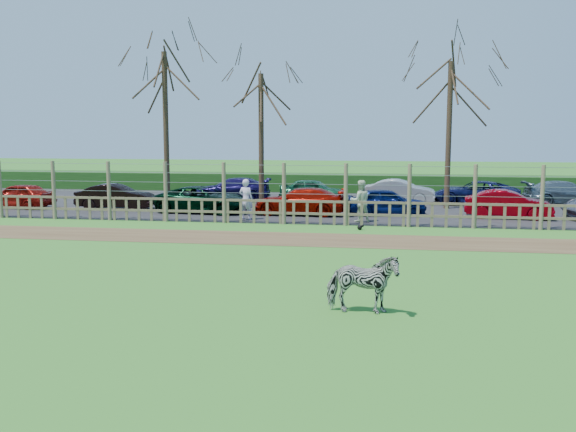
# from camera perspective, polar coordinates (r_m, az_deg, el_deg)

# --- Properties ---
(ground) EXTENTS (120.00, 120.00, 0.00)m
(ground) POSITION_cam_1_polar(r_m,az_deg,el_deg) (18.42, -4.26, -4.38)
(ground) COLOR #579736
(ground) RESTS_ON ground
(dirt_strip) EXTENTS (34.00, 2.80, 0.01)m
(dirt_strip) POSITION_cam_1_polar(r_m,az_deg,el_deg) (22.74, -1.74, -2.00)
(dirt_strip) COLOR brown
(dirt_strip) RESTS_ON ground
(asphalt) EXTENTS (44.00, 13.00, 0.04)m
(asphalt) POSITION_cam_1_polar(r_m,az_deg,el_deg) (32.53, 1.43, 0.99)
(asphalt) COLOR #232326
(asphalt) RESTS_ON ground
(hedge) EXTENTS (46.00, 2.00, 1.10)m
(hedge) POSITION_cam_1_polar(r_m,az_deg,el_deg) (39.39, 2.72, 2.95)
(hedge) COLOR #1E4716
(hedge) RESTS_ON ground
(fence) EXTENTS (30.16, 0.16, 2.50)m
(fence) POSITION_cam_1_polar(r_m,az_deg,el_deg) (26.04, -0.36, 1.03)
(fence) COLOR brown
(fence) RESTS_ON ground
(tree_left) EXTENTS (4.80, 4.80, 7.88)m
(tree_left) POSITION_cam_1_polar(r_m,az_deg,el_deg) (31.89, -10.88, 10.79)
(tree_left) COLOR #3D2B1E
(tree_left) RESTS_ON ground
(tree_mid) EXTENTS (4.80, 4.80, 6.83)m
(tree_mid) POSITION_cam_1_polar(r_m,az_deg,el_deg) (31.64, -2.41, 9.59)
(tree_mid) COLOR #3D2B1E
(tree_mid) RESTS_ON ground
(tree_right) EXTENTS (4.80, 4.80, 7.35)m
(tree_right) POSITION_cam_1_polar(r_m,az_deg,el_deg) (31.71, 14.20, 10.04)
(tree_right) COLOR #3D2B1E
(tree_right) RESTS_ON ground
(zebra) EXTENTS (1.53, 0.71, 1.29)m
(zebra) POSITION_cam_1_polar(r_m,az_deg,el_deg) (13.62, 6.63, -5.99)
(zebra) COLOR gray
(zebra) RESTS_ON ground
(visitor_a) EXTENTS (0.71, 0.56, 1.72)m
(visitor_a) POSITION_cam_1_polar(r_m,az_deg,el_deg) (27.13, -3.75, 1.49)
(visitor_a) COLOR silver
(visitor_a) RESTS_ON asphalt
(visitor_b) EXTENTS (0.97, 0.83, 1.72)m
(visitor_b) POSITION_cam_1_polar(r_m,az_deg,el_deg) (26.59, 6.45, 1.33)
(visitor_b) COLOR beige
(visitor_b) RESTS_ON asphalt
(crow) EXTENTS (0.25, 0.19, 0.21)m
(crow) POSITION_cam_1_polar(r_m,az_deg,el_deg) (24.81, 6.42, -1.00)
(crow) COLOR black
(crow) RESTS_ON ground
(car_0) EXTENTS (3.65, 1.78, 1.20)m
(car_0) POSITION_cam_1_polar(r_m,az_deg,el_deg) (33.75, -22.81, 1.69)
(car_0) COLOR maroon
(car_0) RESTS_ON asphalt
(car_1) EXTENTS (3.74, 1.57, 1.20)m
(car_1) POSITION_cam_1_polar(r_m,az_deg,el_deg) (31.69, -15.08, 1.67)
(car_1) COLOR black
(car_1) RESTS_ON asphalt
(car_2) EXTENTS (4.51, 2.46, 1.20)m
(car_2) POSITION_cam_1_polar(r_m,az_deg,el_deg) (29.68, -7.59, 1.47)
(car_2) COLOR black
(car_2) RESTS_ON asphalt
(car_3) EXTENTS (4.20, 1.84, 1.20)m
(car_3) POSITION_cam_1_polar(r_m,az_deg,el_deg) (28.65, 1.04, 1.31)
(car_3) COLOR #920C03
(car_3) RESTS_ON asphalt
(car_4) EXTENTS (3.65, 1.76, 1.20)m
(car_4) POSITION_cam_1_polar(r_m,az_deg,el_deg) (28.88, 8.76, 1.28)
(car_4) COLOR #081449
(car_4) RESTS_ON asphalt
(car_5) EXTENTS (3.76, 1.68, 1.20)m
(car_5) POSITION_cam_1_polar(r_m,az_deg,el_deg) (29.12, 18.99, 1.00)
(car_5) COLOR maroon
(car_5) RESTS_ON asphalt
(car_9) EXTENTS (4.27, 2.03, 1.20)m
(car_9) POSITION_cam_1_polar(r_m,az_deg,el_deg) (34.56, -5.00, 2.40)
(car_9) COLOR #140E42
(car_9) RESTS_ON asphalt
(car_10) EXTENTS (3.65, 1.77, 1.20)m
(car_10) POSITION_cam_1_polar(r_m,az_deg,el_deg) (33.82, 2.26, 2.31)
(car_10) COLOR #195735
(car_10) RESTS_ON asphalt
(car_11) EXTENTS (3.76, 1.68, 1.20)m
(car_11) POSITION_cam_1_polar(r_m,az_deg,el_deg) (33.76, 9.93, 2.19)
(car_11) COLOR beige
(car_11) RESTS_ON asphalt
(car_12) EXTENTS (4.55, 2.56, 1.20)m
(car_12) POSITION_cam_1_polar(r_m,az_deg,el_deg) (33.80, 16.33, 1.99)
(car_12) COLOR #111646
(car_12) RESTS_ON asphalt
(car_13) EXTENTS (4.25, 2.00, 1.20)m
(car_13) POSITION_cam_1_polar(r_m,az_deg,el_deg) (35.23, 23.47, 1.89)
(car_13) COLOR slate
(car_13) RESTS_ON asphalt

